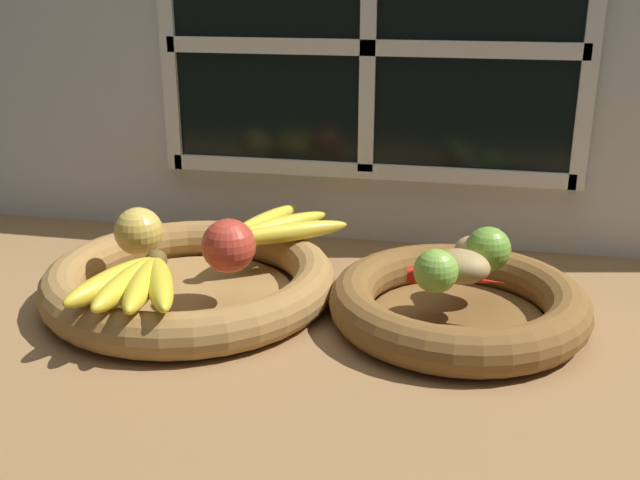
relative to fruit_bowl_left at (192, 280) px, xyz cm
name	(u,v)px	position (x,y,z in cm)	size (l,w,h in cm)	color
ground_plane	(332,322)	(19.31, -0.43, -4.11)	(140.00, 90.00, 3.00)	olive
back_wall	(370,67)	(19.31, 29.34, 25.27)	(140.00, 4.60, 55.00)	silver
fruit_bowl_left	(192,280)	(0.00, 0.00, 0.00)	(38.92, 38.92, 5.59)	olive
fruit_bowl_right	(458,302)	(35.28, 0.00, 0.01)	(32.22, 32.22, 5.59)	brown
apple_red_right	(229,246)	(6.52, -2.99, 6.43)	(6.91, 6.91, 6.91)	#B73828
apple_golden_left	(139,231)	(-7.29, 0.43, 6.23)	(6.50, 6.50, 6.50)	gold
banana_bunch_front	(136,282)	(-1.86, -12.17, 4.52)	(14.20, 16.95, 3.08)	gold
banana_bunch_back	(274,228)	(8.49, 11.12, 4.31)	(17.18, 19.21, 2.65)	yellow
potato_back	(479,252)	(37.44, 4.76, 5.09)	(6.79, 5.05, 4.22)	tan
potato_large	(461,265)	(35.28, 0.00, 5.02)	(7.31, 5.76, 4.09)	#A38451
lime_near	(436,271)	(32.48, -4.19, 5.63)	(5.30, 5.30, 5.30)	#7AAD3D
lime_far	(488,249)	(38.54, 4.19, 5.85)	(5.73, 5.73, 5.73)	#6B9E33
chili_pepper	(456,279)	(34.84, -2.12, 4.04)	(2.11, 2.11, 11.64)	red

